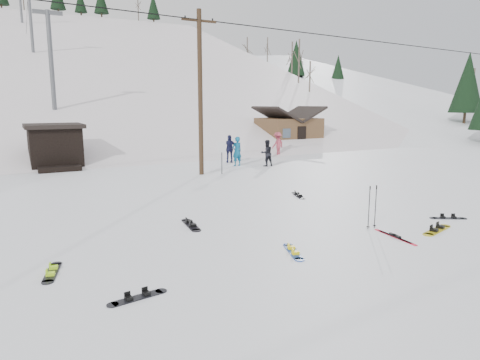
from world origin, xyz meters
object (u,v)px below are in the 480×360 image
utility_pole (200,91)px  hero_snowboard (293,251)px  cabin (288,132)px  hero_skis (395,236)px

utility_pole → hero_snowboard: bearing=-102.9°
cabin → hero_snowboard: 28.24m
cabin → hero_snowboard: cabin is taller
cabin → hero_snowboard: bearing=-124.6°
utility_pole → hero_skis: size_ratio=5.21×
hero_snowboard → hero_skis: 3.51m
hero_snowboard → utility_pole: bearing=7.2°
cabin → hero_snowboard: (-16.03, -23.20, -1.46)m
cabin → hero_snowboard: size_ratio=3.92×
cabin → utility_pole: bearing=-142.4°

